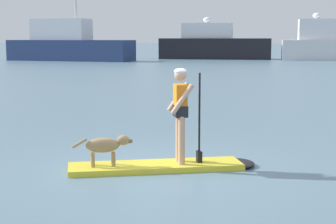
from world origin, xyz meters
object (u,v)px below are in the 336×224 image
Objects in this scene: moored_boat_far_port at (214,45)px; moored_boat_center at (321,44)px; paddleboard at (168,166)px; moored_boat_far_starboard at (68,45)px; person_paddler at (181,108)px; dog at (106,146)px.

moored_boat_center is at bearing -0.78° from moored_boat_far_port.
moored_boat_far_starboard reaches higher than paddleboard.
paddleboard is 0.29× the size of moored_boat_far_port.
moored_boat_far_starboard is (-19.88, 41.94, 0.47)m from person_paddler.
dog is 0.08× the size of moored_boat_far_port.
moored_boat_far_port is (-6.30, 49.26, 0.40)m from person_paddler.
moored_boat_far_port is at bearing 179.22° from moored_boat_center.
moored_boat_far_starboard is at bearing 115.07° from paddleboard.
person_paddler is 0.13× the size of moored_boat_far_starboard.
person_paddler is 0.21× the size of moored_boat_center.
person_paddler is at bearing 22.29° from dog.
paddleboard is 0.42× the size of moored_boat_center.
person_paddler is at bearing -95.53° from moored_boat_center.
moored_boat_far_starboard is at bearing -151.68° from moored_boat_far_port.
paddleboard is 46.43m from moored_boat_far_starboard.
moored_boat_far_starboard is at bearing 113.69° from dog.
person_paddler is 0.14× the size of moored_boat_far_port.
paddleboard is at bearing -64.93° from moored_boat_far_starboard.
moored_boat_far_port is 11.06m from moored_boat_center.
moored_boat_far_port is at bearing 97.29° from person_paddler.
moored_boat_center is (4.76, 49.11, 0.48)m from person_paddler.
paddleboard is 0.26× the size of moored_boat_far_starboard.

